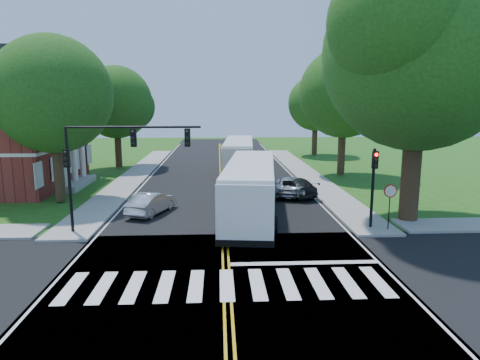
{
  "coord_description": "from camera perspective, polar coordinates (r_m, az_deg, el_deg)",
  "views": [
    {
      "loc": [
        -0.28,
        -16.2,
        7.04
      ],
      "look_at": [
        1.0,
        9.14,
        2.4
      ],
      "focal_mm": 32.0,
      "sensor_mm": 36.0,
      "label": 1
    }
  ],
  "objects": [
    {
      "name": "bus_lead",
      "position": [
        26.54,
        1.45,
        -1.03
      ],
      "size": [
        4.38,
        13.33,
        3.39
      ],
      "rotation": [
        0.0,
        0.0,
        3.02
      ],
      "color": "silver",
      "rests_on": "road"
    },
    {
      "name": "tree_ne_big",
      "position": [
        26.82,
        22.81,
        15.11
      ],
      "size": [
        10.8,
        10.8,
        14.91
      ],
      "color": "#362215",
      "rests_on": "ground"
    },
    {
      "name": "tree_east_far",
      "position": [
        57.63,
        10.06,
        10.03
      ],
      "size": [
        7.2,
        7.2,
        10.34
      ],
      "color": "#362215",
      "rests_on": "ground"
    },
    {
      "name": "hatchback",
      "position": [
        27.82,
        -11.71,
        -3.01
      ],
      "size": [
        2.87,
        4.48,
        1.39
      ],
      "primitive_type": "imported",
      "rotation": [
        0.0,
        0.0,
        2.78
      ],
      "color": "silver",
      "rests_on": "road"
    },
    {
      "name": "stop_sign",
      "position": [
        24.56,
        19.38,
        -2.0
      ],
      "size": [
        0.76,
        0.08,
        2.53
      ],
      "color": "black",
      "rests_on": "ground"
    },
    {
      "name": "bus_follow",
      "position": [
        42.83,
        -0.16,
        3.27
      ],
      "size": [
        3.76,
        12.87,
        3.29
      ],
      "rotation": [
        0.0,
        0.0,
        3.07
      ],
      "color": "silver",
      "rests_on": "road"
    },
    {
      "name": "tree_east_mid",
      "position": [
        41.9,
        13.69,
        11.2
      ],
      "size": [
        8.4,
        8.4,
        11.93
      ],
      "color": "#362215",
      "rests_on": "ground"
    },
    {
      "name": "signal_nw",
      "position": [
        23.45,
        -16.66,
        3.41
      ],
      "size": [
        7.15,
        0.46,
        5.66
      ],
      "color": "black",
      "rests_on": "ground"
    },
    {
      "name": "cross_road",
      "position": [
        17.66,
        -1.8,
        -13.11
      ],
      "size": [
        60.0,
        12.0,
        0.01
      ],
      "primitive_type": "cube",
      "color": "black",
      "rests_on": "ground"
    },
    {
      "name": "suv",
      "position": [
        32.81,
        6.73,
        -0.8
      ],
      "size": [
        3.38,
        5.51,
        1.43
      ],
      "primitive_type": "imported",
      "rotation": [
        0.0,
        0.0,
        2.93
      ],
      "color": "#B1B4B9",
      "rests_on": "road"
    },
    {
      "name": "dark_sedan",
      "position": [
        32.68,
        7.25,
        -0.88
      ],
      "size": [
        3.25,
        5.18,
        1.4
      ],
      "primitive_type": "imported",
      "rotation": [
        0.0,
        0.0,
        3.43
      ],
      "color": "black",
      "rests_on": "road"
    },
    {
      "name": "sidewalk_ne",
      "position": [
        42.66,
        8.74,
        0.85
      ],
      "size": [
        2.6,
        40.0,
        0.15
      ],
      "primitive_type": "cube",
      "color": "gray",
      "rests_on": "ground"
    },
    {
      "name": "edge_line_w",
      "position": [
        39.38,
        -12.38,
        -0.15
      ],
      "size": [
        0.12,
        70.0,
        0.01
      ],
      "primitive_type": "cube",
      "color": "silver",
      "rests_on": "road"
    },
    {
      "name": "tree_west_far",
      "position": [
        47.43,
        -16.22,
        9.91
      ],
      "size": [
        7.6,
        7.6,
        10.67
      ],
      "color": "#362215",
      "rests_on": "ground"
    },
    {
      "name": "road",
      "position": [
        34.92,
        -2.38,
        -1.27
      ],
      "size": [
        14.0,
        96.0,
        0.01
      ],
      "primitive_type": "cube",
      "color": "black",
      "rests_on": "ground"
    },
    {
      "name": "ground",
      "position": [
        17.67,
        -1.8,
        -13.13
      ],
      "size": [
        140.0,
        140.0,
        0.0
      ],
      "primitive_type": "plane",
      "color": "#244C13",
      "rests_on": "ground"
    },
    {
      "name": "sidewalk_nw",
      "position": [
        42.55,
        -13.73,
        0.64
      ],
      "size": [
        2.6,
        40.0,
        0.15
      ],
      "primitive_type": "cube",
      "color": "gray",
      "rests_on": "ground"
    },
    {
      "name": "center_line",
      "position": [
        38.84,
        -2.44,
        -0.06
      ],
      "size": [
        0.36,
        70.0,
        0.01
      ],
      "primitive_type": "cube",
      "color": "gold",
      "rests_on": "road"
    },
    {
      "name": "tree_west_near",
      "position": [
        32.22,
        -23.69,
        10.38
      ],
      "size": [
        8.0,
        8.0,
        11.4
      ],
      "color": "#362215",
      "rests_on": "ground"
    },
    {
      "name": "crosswalk",
      "position": [
        17.2,
        -1.76,
        -13.74
      ],
      "size": [
        12.6,
        3.0,
        0.01
      ],
      "primitive_type": "cube",
      "color": "silver",
      "rests_on": "road"
    },
    {
      "name": "edge_line_e",
      "position": [
        39.48,
        7.47,
        0.03
      ],
      "size": [
        0.12,
        70.0,
        0.01
      ],
      "primitive_type": "cube",
      "color": "silver",
      "rests_on": "road"
    },
    {
      "name": "stop_bar",
      "position": [
        19.51,
        8.63,
        -10.87
      ],
      "size": [
        6.6,
        0.4,
        0.01
      ],
      "primitive_type": "cube",
      "color": "silver",
      "rests_on": "road"
    },
    {
      "name": "signal_ne",
      "position": [
        24.52,
        17.38,
        0.32
      ],
      "size": [
        0.3,
        0.46,
        4.4
      ],
      "color": "black",
      "rests_on": "ground"
    }
  ]
}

